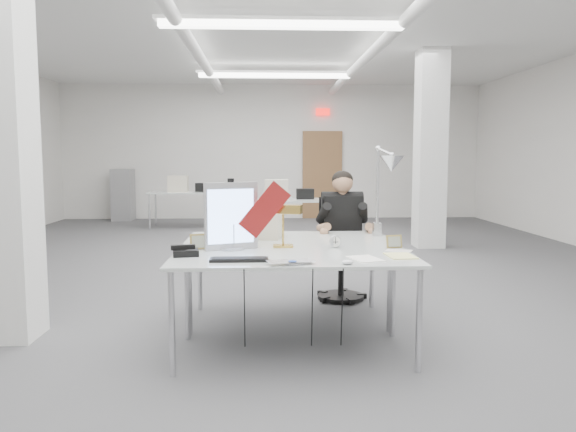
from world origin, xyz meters
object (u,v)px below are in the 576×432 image
object	(u,v)px
desk_main	(294,257)
seated_person	(342,214)
office_chair	(341,249)
desk_phone	(186,253)
laptop	(293,264)
beige_monitor	(261,219)
bankers_lamp	(283,228)
architect_lamp	(383,195)
monitor	(231,216)

from	to	relation	value
desk_main	seated_person	world-z (taller)	seated_person
office_chair	desk_phone	bearing A→B (deg)	-130.94
seated_person	laptop	size ratio (longest dim) A/B	2.95
desk_main	beige_monitor	bearing A→B (deg)	104.53
bankers_lamp	seated_person	bearing A→B (deg)	77.46
laptop	architect_lamp	bearing A→B (deg)	39.94
office_chair	beige_monitor	world-z (taller)	beige_monitor
seated_person	desk_phone	xyz separation A→B (m)	(-1.38, -1.54, -0.12)
laptop	architect_lamp	world-z (taller)	architect_lamp
desk_main	bankers_lamp	xyz separation A→B (m)	(-0.06, 0.39, 0.17)
laptop	monitor	bearing A→B (deg)	109.73
monitor	bankers_lamp	world-z (taller)	monitor
beige_monitor	architect_lamp	bearing A→B (deg)	0.74
desk_main	office_chair	distance (m)	1.73
office_chair	monitor	world-z (taller)	monitor
beige_monitor	seated_person	bearing A→B (deg)	47.64
monitor	architect_lamp	world-z (taller)	architect_lamp
seated_person	beige_monitor	xyz separation A→B (m)	(-0.82, -0.63, 0.02)
seated_person	desk_phone	distance (m)	2.07
seated_person	monitor	distance (m)	1.65
monitor	laptop	xyz separation A→B (m)	(0.45, -0.68, -0.25)
office_chair	laptop	bearing A→B (deg)	-106.98
seated_person	beige_monitor	world-z (taller)	seated_person
monitor	beige_monitor	world-z (taller)	monitor
desk_main	seated_person	size ratio (longest dim) A/B	1.92
office_chair	laptop	distance (m)	2.11
bankers_lamp	desk_phone	world-z (taller)	bankers_lamp
seated_person	laptop	bearing A→B (deg)	-107.38
monitor	desk_phone	xyz separation A→B (m)	(-0.32, -0.27, -0.24)
laptop	desk_phone	distance (m)	0.87
beige_monitor	architect_lamp	world-z (taller)	architect_lamp
office_chair	monitor	size ratio (longest dim) A/B	2.03
desk_phone	monitor	bearing A→B (deg)	30.69
desk_main	monitor	bearing A→B (deg)	148.23
desk_main	office_chair	world-z (taller)	office_chair
desk_main	seated_person	xyz separation A→B (m)	(0.58, 1.56, 0.16)
bankers_lamp	office_chair	bearing A→B (deg)	78.46
desk_main	laptop	world-z (taller)	laptop
architect_lamp	laptop	bearing A→B (deg)	-138.38
monitor	architect_lamp	size ratio (longest dim) A/B	0.67
monitor	beige_monitor	bearing A→B (deg)	49.22
desk_phone	desk_main	bearing A→B (deg)	-11.20
office_chair	desk_phone	world-z (taller)	office_chair
desk_phone	architect_lamp	world-z (taller)	architect_lamp
bankers_lamp	desk_phone	size ratio (longest dim) A/B	1.70
architect_lamp	desk_main	bearing A→B (deg)	-149.21
seated_person	bankers_lamp	world-z (taller)	seated_person
desk_main	desk_phone	size ratio (longest dim) A/B	9.75
bankers_lamp	architect_lamp	size ratio (longest dim) A/B	0.40
desk_phone	architect_lamp	xyz separation A→B (m)	(1.62, 0.73, 0.37)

